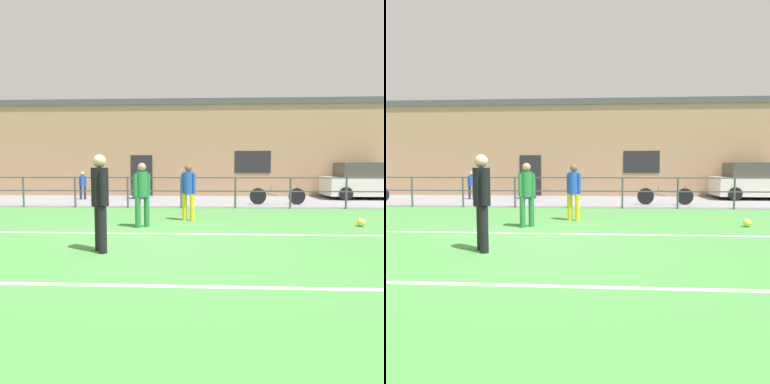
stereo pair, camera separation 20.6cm
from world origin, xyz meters
The scene contains 14 objects.
ground centered at (0.00, 0.00, -0.02)m, with size 60.00×44.00×0.04m, color #478C42.
field_line_touchline centered at (0.00, 1.06, 0.00)m, with size 36.00×0.11×0.00m, color white.
field_line_hash centered at (0.00, -2.47, 0.00)m, with size 36.00×0.11×0.00m, color white.
pavement_strip centered at (0.00, 8.50, 0.01)m, with size 48.00×5.00×0.02m, color gray.
perimeter_fence centered at (0.00, 6.00, 0.75)m, with size 36.07×0.07×1.15m.
clubhouse_facade centered at (0.00, 12.20, 2.48)m, with size 28.00×2.56×4.94m.
player_goalkeeper centered at (-0.94, -0.68, 1.01)m, with size 0.31×0.43×1.78m.
player_striker centered at (-0.67, 1.91, 0.93)m, with size 0.39×0.30×1.65m.
player_winger centered at (0.44, 3.06, 0.92)m, with size 0.42×0.28×1.62m.
soccer_ball_match centered at (4.99, 2.30, 0.11)m, with size 0.21×0.21×0.21m, color #E5E04C.
spectator_child centered at (-4.77, 8.92, 0.74)m, with size 0.35×0.22×1.28m.
parked_car_red centered at (8.43, 9.89, 0.81)m, with size 4.00×1.95×1.69m.
bicycle_parked_0 centered at (3.76, 7.20, 0.36)m, with size 2.20×0.04×0.75m.
trash_bin_0 centered at (-2.22, 9.41, 0.50)m, with size 0.66×0.56×0.95m.
Camera 1 is at (1.05, -6.96, 1.58)m, focal length 32.95 mm.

